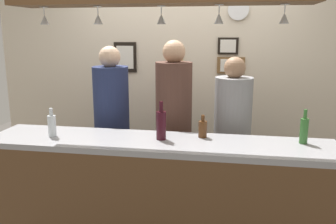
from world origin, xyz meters
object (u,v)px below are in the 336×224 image
at_px(bottle_beer_brown_stubby, 203,129).
at_px(bottle_wine_dark_red, 161,125).
at_px(picture_frame_caricature, 125,57).
at_px(wall_clock, 238,10).
at_px(person_left_navy_shirt, 112,117).
at_px(picture_frame_upper_small, 228,46).
at_px(bottle_soda_clear, 52,125).
at_px(person_right_grey_shirt, 232,128).
at_px(person_middle_brown_shirt, 174,116).
at_px(picture_frame_lower_pair, 231,65).
at_px(picture_frame_crest, 175,58).
at_px(bottle_beer_green_import, 304,130).

bearing_deg(bottle_beer_brown_stubby, bottle_wine_dark_red, -160.34).
xyz_separation_m(picture_frame_caricature, wall_clock, (1.25, -0.01, 0.51)).
height_order(person_left_navy_shirt, picture_frame_upper_small, picture_frame_upper_small).
relative_size(bottle_soda_clear, bottle_wine_dark_red, 0.77).
xyz_separation_m(person_right_grey_shirt, wall_clock, (0.02, 0.76, 1.09)).
xyz_separation_m(person_middle_brown_shirt, picture_frame_lower_pair, (0.51, 0.76, 0.41)).
xyz_separation_m(person_middle_brown_shirt, picture_frame_crest, (-0.11, 0.76, 0.48)).
distance_m(person_right_grey_shirt, bottle_beer_brown_stubby, 0.56).
relative_size(bottle_beer_green_import, picture_frame_upper_small, 1.18).
distance_m(picture_frame_crest, picture_frame_upper_small, 0.60).
distance_m(bottle_wine_dark_red, picture_frame_upper_small, 1.55).
height_order(person_right_grey_shirt, wall_clock, wall_clock).
height_order(person_left_navy_shirt, person_right_grey_shirt, person_left_navy_shirt).
relative_size(bottle_beer_brown_stubby, picture_frame_caricature, 0.53).
bearing_deg(person_middle_brown_shirt, person_left_navy_shirt, -180.00).
height_order(picture_frame_lower_pair, wall_clock, wall_clock).
xyz_separation_m(bottle_soda_clear, bottle_beer_brown_stubby, (1.18, 0.18, -0.02)).
bearing_deg(bottle_beer_green_import, picture_frame_caricature, 143.66).
distance_m(person_middle_brown_shirt, picture_frame_caricature, 1.13).
distance_m(bottle_beer_green_import, wall_clock, 1.67).
bearing_deg(picture_frame_caricature, person_right_grey_shirt, -31.75).
relative_size(bottle_soda_clear, wall_clock, 1.05).
bearing_deg(picture_frame_upper_small, person_left_navy_shirt, -144.85).
height_order(bottle_beer_green_import, wall_clock, wall_clock).
relative_size(picture_frame_crest, picture_frame_caricature, 0.76).
bearing_deg(bottle_beer_brown_stubby, person_left_navy_shirt, 151.67).
xyz_separation_m(bottle_soda_clear, picture_frame_crest, (0.76, 1.44, 0.43)).
height_order(bottle_beer_green_import, picture_frame_upper_small, picture_frame_upper_small).
distance_m(bottle_beer_brown_stubby, wall_clock, 1.61).
xyz_separation_m(person_middle_brown_shirt, bottle_wine_dark_red, (-0.00, -0.61, 0.07)).
bearing_deg(bottle_beer_green_import, bottle_soda_clear, -175.56).
xyz_separation_m(bottle_beer_brown_stubby, picture_frame_upper_small, (0.16, 1.26, 0.60)).
xyz_separation_m(bottle_beer_brown_stubby, picture_frame_crest, (-0.42, 1.26, 0.46)).
height_order(picture_frame_crest, picture_frame_caricature, picture_frame_caricature).
xyz_separation_m(person_left_navy_shirt, picture_frame_caricature, (-0.08, 0.76, 0.52)).
bearing_deg(wall_clock, picture_frame_caricature, 179.72).
relative_size(person_right_grey_shirt, picture_frame_upper_small, 7.40).
xyz_separation_m(person_left_navy_shirt, bottle_soda_clear, (-0.27, -0.68, 0.08)).
height_order(bottle_beer_green_import, bottle_wine_dark_red, bottle_wine_dark_red).
bearing_deg(person_left_navy_shirt, bottle_wine_dark_red, -45.04).
distance_m(bottle_beer_green_import, picture_frame_upper_small, 1.53).
height_order(bottle_wine_dark_red, picture_frame_upper_small, picture_frame_upper_small).
height_order(picture_frame_crest, picture_frame_upper_small, picture_frame_upper_small).
bearing_deg(person_left_navy_shirt, picture_frame_upper_small, 35.15).
distance_m(person_middle_brown_shirt, wall_clock, 1.37).
distance_m(person_middle_brown_shirt, picture_frame_crest, 0.91).
bearing_deg(picture_frame_lower_pair, bottle_beer_green_import, -66.73).
bearing_deg(bottle_wine_dark_red, bottle_beer_brown_stubby, 19.66).
bearing_deg(picture_frame_crest, picture_frame_caricature, 180.00).
bearing_deg(bottle_soda_clear, picture_frame_caricature, 82.53).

